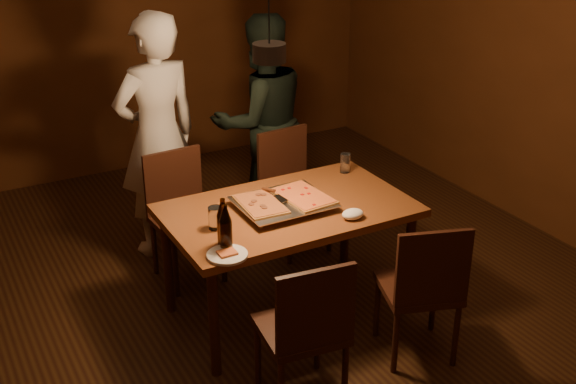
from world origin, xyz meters
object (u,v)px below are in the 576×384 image
chair_far_left (181,204)px  pendant_lamp (269,51)px  pizza_tray (283,205)px  beer_bottle_a (226,227)px  diner_white (158,137)px  chair_near_right (425,280)px  chair_far_right (290,179)px  plate_slice (227,255)px  beer_bottle_b (223,222)px  dining_table (288,218)px  diner_dark (261,122)px  chair_near_left (307,321)px

chair_far_left → pendant_lamp: 1.54m
pizza_tray → beer_bottle_a: size_ratio=2.09×
diner_white → chair_near_right: bearing=102.2°
chair_far_right → beer_bottle_a: (-1.01, -1.11, 0.34)m
plate_slice → pendant_lamp: bearing=33.0°
beer_bottle_a → beer_bottle_b: (0.01, 0.06, 0.00)m
beer_bottle_b → plate_slice: (-0.04, -0.14, -0.13)m
beer_bottle_b → chair_far_right: bearing=46.5°
dining_table → pizza_tray: size_ratio=2.73×
dining_table → beer_bottle_a: 0.66m
chair_far_right → diner_dark: 0.57m
chair_near_right → dining_table: bearing=136.5°
dining_table → diner_white: bearing=108.5°
beer_bottle_b → diner_dark: 1.83m
chair_far_left → chair_far_right: size_ratio=1.00×
chair_far_left → beer_bottle_a: beer_bottle_a is taller
chair_far_right → diner_dark: size_ratio=0.29×
beer_bottle_b → dining_table: bearing=24.5°
dining_table → chair_near_right: bearing=-62.1°
beer_bottle_b → plate_slice: size_ratio=1.23×
chair_far_left → dining_table: bearing=113.8°
beer_bottle_b → diner_white: bearing=84.7°
chair_far_left → pizza_tray: chair_far_left is taller
beer_bottle_a → plate_slice: (-0.03, -0.08, -0.12)m
chair_far_right → pendant_lamp: pendant_lamp is taller
chair_near_left → pizza_tray: (0.31, 0.84, 0.24)m
chair_far_left → diner_white: size_ratio=0.27×
dining_table → chair_near_right: (0.43, -0.81, -0.14)m
beer_bottle_b → chair_far_left: bearing=83.0°
chair_far_right → diner_white: diner_white is taller
beer_bottle_a → diner_dark: 1.89m
beer_bottle_b → plate_slice: bearing=-107.6°
chair_near_right → pizza_tray: bearing=138.5°
chair_far_right → beer_bottle_b: beer_bottle_b is taller
chair_far_right → chair_far_left: bearing=-3.1°
dining_table → beer_bottle_b: bearing=-155.5°
plate_slice → chair_near_right: bearing=-23.1°
pizza_tray → dining_table: bearing=5.2°
pendant_lamp → chair_near_right: bearing=-48.6°
pizza_tray → beer_bottle_a: 0.60m
chair_near_right → pendant_lamp: 1.53m
pizza_tray → pendant_lamp: (-0.14, -0.12, 0.99)m
chair_far_right → pendant_lamp: 1.66m
chair_near_left → diner_dark: diner_dark is taller
chair_near_left → pizza_tray: 0.93m
diner_dark → pizza_tray: bearing=70.4°
beer_bottle_a → plate_slice: bearing=-111.4°
beer_bottle_a → beer_bottle_b: 0.06m
plate_slice → pendant_lamp: (0.40, 0.26, 1.00)m
chair_far_right → pizza_tray: size_ratio=0.88×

